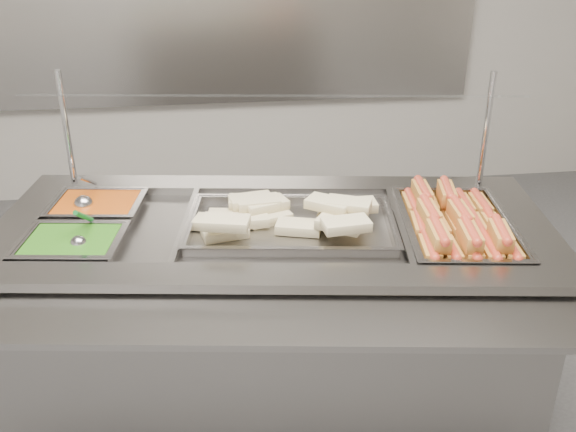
{
  "coord_description": "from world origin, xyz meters",
  "views": [
    {
      "loc": [
        -0.15,
        -1.43,
        1.66
      ],
      "look_at": [
        0.08,
        0.31,
        0.82
      ],
      "focal_mm": 40.0,
      "sensor_mm": 36.0,
      "label": 1
    }
  ],
  "objects": [
    {
      "name": "tray_rail",
      "position": [
        -0.02,
        -0.13,
        0.76
      ],
      "size": [
        1.63,
        0.55,
        0.05
      ],
      "color": "gray",
      "rests_on": "steam_counter"
    },
    {
      "name": "pan_beans",
      "position": [
        -0.51,
        0.53,
        0.77
      ],
      "size": [
        0.3,
        0.25,
        0.09
      ],
      "color": "gray",
      "rests_on": "steam_counter"
    },
    {
      "name": "pan_hotdogs",
      "position": [
        0.6,
        0.24,
        0.77
      ],
      "size": [
        0.37,
        0.53,
        0.09
      ],
      "color": "gray",
      "rests_on": "steam_counter"
    },
    {
      "name": "pan_wraps",
      "position": [
        0.09,
        0.31,
        0.78
      ],
      "size": [
        0.65,
        0.44,
        0.06
      ],
      "color": "gray",
      "rests_on": "steam_counter"
    },
    {
      "name": "hotdogs_in_buns",
      "position": [
        0.59,
        0.23,
        0.81
      ],
      "size": [
        0.33,
        0.49,
        0.11
      ],
      "color": "#AC6C24",
      "rests_on": "pan_hotdogs"
    },
    {
      "name": "serving_spoon",
      "position": [
        -0.52,
        0.27,
        0.81
      ],
      "size": [
        0.05,
        0.16,
        0.12
      ],
      "color": "#B4B3B8",
      "rests_on": "pan_peas"
    },
    {
      "name": "back_panel",
      "position": [
        0.0,
        2.45,
        1.2
      ],
      "size": [
        3.0,
        0.04,
        1.2
      ],
      "primitive_type": "cube",
      "color": "gray",
      "rests_on": "ground"
    },
    {
      "name": "tortilla_wraps",
      "position": [
        0.08,
        0.34,
        0.82
      ],
      "size": [
        0.58,
        0.35,
        0.09
      ],
      "color": "beige",
      "rests_on": "pan_wraps"
    },
    {
      "name": "pan_peas",
      "position": [
        -0.55,
        0.27,
        0.77
      ],
      "size": [
        0.3,
        0.25,
        0.09
      ],
      "color": "gray",
      "rests_on": "steam_counter"
    },
    {
      "name": "steam_counter",
      "position": [
        0.04,
        0.32,
        0.4
      ],
      "size": [
        1.77,
        0.98,
        0.81
      ],
      "color": "slate",
      "rests_on": "ground"
    },
    {
      "name": "ladle",
      "position": [
        -0.55,
        0.52,
        0.81
      ],
      "size": [
        0.06,
        0.18,
        0.13
      ],
      "color": "#B4B3B8",
      "rests_on": "pan_beans"
    },
    {
      "name": "sneeze_guard",
      "position": [
        0.07,
        0.51,
        1.13
      ],
      "size": [
        1.5,
        0.47,
        0.39
      ],
      "color": "silver",
      "rests_on": "steam_counter"
    }
  ]
}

